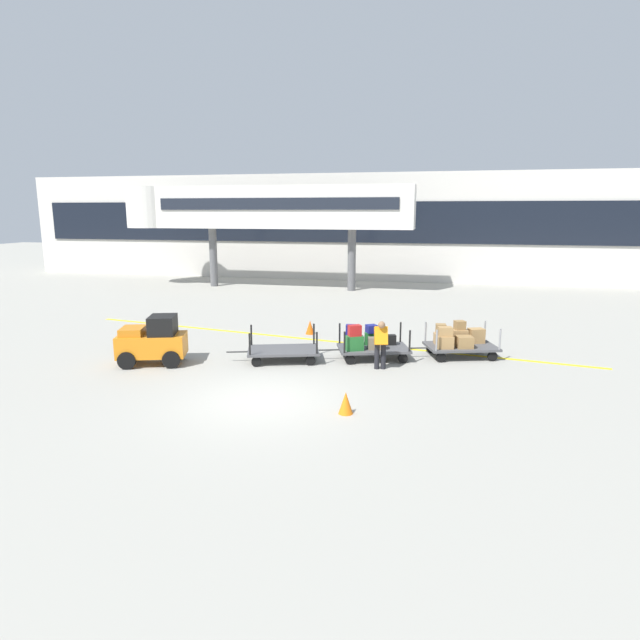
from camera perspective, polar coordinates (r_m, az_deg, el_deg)
ground_plane at (r=14.25m, az=-6.33°, el=-8.48°), size 120.00×120.00×0.00m
apron_lead_line at (r=20.65m, az=-0.88°, el=-2.06°), size 20.23×3.73×0.01m
terminal_building at (r=38.88m, az=6.31°, el=9.78°), size 53.98×2.51×7.42m
jet_bridge at (r=34.66m, az=-7.08°, el=11.71°), size 18.70×3.00×6.37m
baggage_tug at (r=18.02m, az=-17.32°, el=-2.17°), size 2.33×1.75×1.58m
baggage_cart_lead at (r=17.69m, az=-3.95°, el=-3.27°), size 3.08×2.03×1.10m
baggage_cart_middle at (r=17.91m, az=5.14°, el=-2.43°), size 3.08×2.03×1.24m
baggage_cart_tail at (r=18.70m, az=14.44°, el=-2.11°), size 3.08×2.03×1.19m
baggage_handler at (r=16.69m, az=6.47°, el=-2.39°), size 0.48×0.50×1.56m
safety_cone_near at (r=13.21m, az=2.75°, el=-8.78°), size 0.36×0.36×0.55m
safety_cone_far at (r=21.49m, az=-1.06°, el=-0.78°), size 0.36×0.36×0.55m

